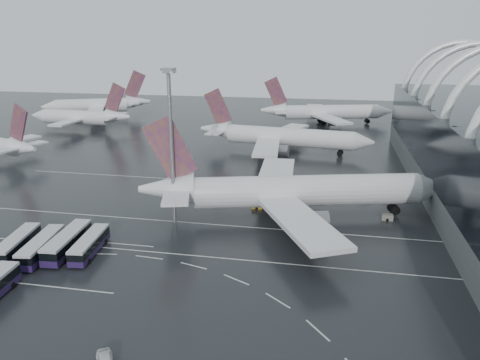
% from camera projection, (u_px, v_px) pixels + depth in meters
% --- Properties ---
extents(ground, '(420.00, 420.00, 0.00)m').
position_uv_depth(ground, '(208.00, 251.00, 81.24)').
color(ground, black).
rests_on(ground, ground).
extents(lane_marking_near, '(120.00, 0.25, 0.01)m').
position_uv_depth(lane_marking_near, '(205.00, 257.00, 79.36)').
color(lane_marking_near, silver).
rests_on(lane_marking_near, ground).
extents(lane_marking_mid, '(120.00, 0.25, 0.01)m').
position_uv_depth(lane_marking_mid, '(223.00, 225.00, 92.49)').
color(lane_marking_mid, silver).
rests_on(lane_marking_mid, ground).
extents(lane_marking_far, '(120.00, 0.25, 0.01)m').
position_uv_depth(lane_marking_far, '(248.00, 183.00, 118.75)').
color(lane_marking_far, silver).
rests_on(lane_marking_far, ground).
extents(bus_bay_line_south, '(28.00, 0.25, 0.01)m').
position_uv_depth(bus_bay_line_south, '(27.00, 284.00, 70.61)').
color(bus_bay_line_south, silver).
rests_on(bus_bay_line_south, ground).
extents(bus_bay_line_north, '(28.00, 0.25, 0.01)m').
position_uv_depth(bus_bay_line_north, '(81.00, 240.00, 85.61)').
color(bus_bay_line_north, silver).
rests_on(bus_bay_line_north, ground).
extents(airliner_main, '(62.97, 54.45, 21.59)m').
position_uv_depth(airliner_main, '(291.00, 192.00, 95.24)').
color(airliner_main, silver).
rests_on(airliner_main, ground).
extents(airliner_gate_b, '(56.54, 50.45, 19.63)m').
position_uv_depth(airliner_gate_b, '(280.00, 137.00, 149.20)').
color(airliner_gate_b, silver).
rests_on(airliner_gate_b, ground).
extents(airliner_gate_c, '(55.33, 50.28, 19.94)m').
position_uv_depth(airliner_gate_c, '(324.00, 112.00, 196.28)').
color(airliner_gate_c, silver).
rests_on(airliner_gate_c, ground).
extents(jet_remote_mid, '(43.15, 34.71, 18.85)m').
position_uv_depth(jet_remote_mid, '(82.00, 117.00, 185.07)').
color(jet_remote_mid, silver).
rests_on(jet_remote_mid, ground).
extents(jet_remote_far, '(46.05, 37.60, 20.94)m').
position_uv_depth(jet_remote_far, '(99.00, 105.00, 213.10)').
color(jet_remote_far, silver).
rests_on(jet_remote_far, ground).
extents(bus_row_near_a, '(4.76, 12.85, 3.09)m').
position_uv_depth(bus_row_near_a, '(17.00, 244.00, 80.18)').
color(bus_row_near_a, '#20123B').
rests_on(bus_row_near_a, ground).
extents(bus_row_near_b, '(4.61, 13.15, 3.17)m').
position_uv_depth(bus_row_near_b, '(41.00, 247.00, 79.10)').
color(bus_row_near_b, '#20123B').
rests_on(bus_row_near_b, ground).
extents(bus_row_near_c, '(4.22, 13.86, 3.36)m').
position_uv_depth(bus_row_near_c, '(67.00, 242.00, 80.67)').
color(bus_row_near_c, '#20123B').
rests_on(bus_row_near_c, ground).
extents(bus_row_near_d, '(4.08, 12.47, 3.01)m').
position_uv_depth(bus_row_near_d, '(90.00, 244.00, 80.14)').
color(bus_row_near_d, '#20123B').
rests_on(bus_row_near_d, ground).
extents(floodlight_mast, '(2.32, 2.32, 30.27)m').
position_uv_depth(floodlight_mast, '(171.00, 129.00, 88.33)').
color(floodlight_mast, gray).
rests_on(floodlight_mast, ground).
extents(gse_cart_belly_b, '(2.05, 1.21, 1.12)m').
position_uv_depth(gse_cart_belly_b, '(364.00, 197.00, 106.95)').
color(gse_cart_belly_b, slate).
rests_on(gse_cart_belly_b, ground).
extents(gse_cart_belly_c, '(2.27, 1.34, 1.24)m').
position_uv_depth(gse_cart_belly_c, '(257.00, 205.00, 101.47)').
color(gse_cart_belly_c, '#B58B18').
rests_on(gse_cart_belly_c, ground).
extents(gse_cart_belly_d, '(2.25, 1.33, 1.23)m').
position_uv_depth(gse_cart_belly_d, '(387.00, 217.00, 94.95)').
color(gse_cart_belly_d, slate).
rests_on(gse_cart_belly_d, ground).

